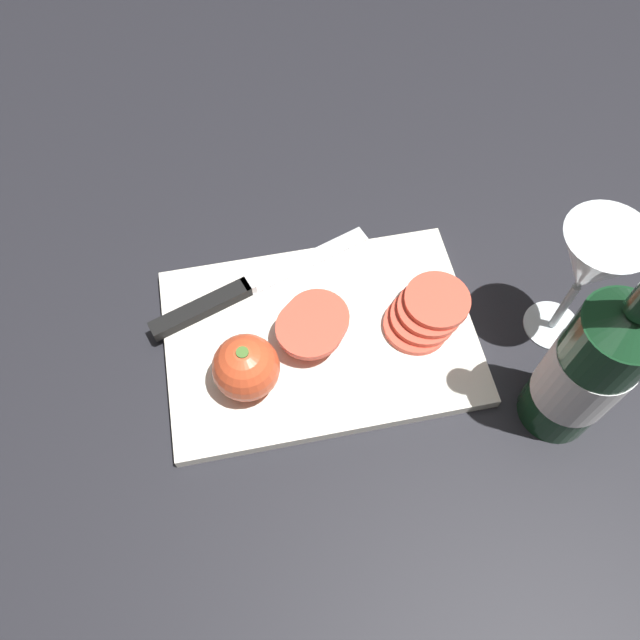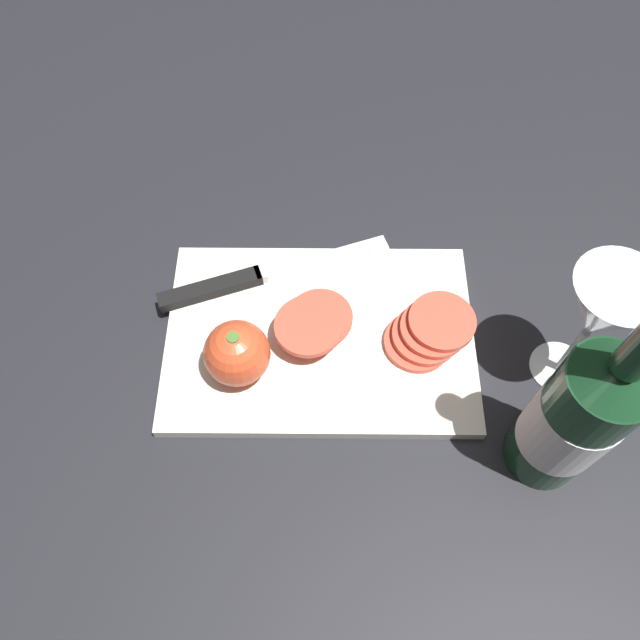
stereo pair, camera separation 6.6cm
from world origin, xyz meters
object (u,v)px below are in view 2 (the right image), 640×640
object	(u,v)px
tomato_slice_stack_far	(429,332)
whole_tomato	(237,353)
wine_glass	(600,310)
knife	(233,283)
wine_bottle	(576,416)
tomato_slice_stack_near	(314,322)

from	to	relation	value
tomato_slice_stack_far	whole_tomato	bearing A→B (deg)	10.24
wine_glass	knife	world-z (taller)	wine_glass
wine_bottle	tomato_slice_stack_far	world-z (taller)	wine_bottle
whole_tomato	tomato_slice_stack_near	xyz separation A→B (m)	(-0.08, -0.05, -0.02)
wine_bottle	knife	size ratio (longest dim) A/B	1.18
knife	tomato_slice_stack_near	size ratio (longest dim) A/B	2.76
wine_glass	knife	bearing A→B (deg)	-14.20
knife	tomato_slice_stack_far	distance (m)	0.23
wine_bottle	knife	xyz separation A→B (m)	(0.32, -0.19, -0.09)
wine_bottle	knife	bearing A→B (deg)	-30.67
whole_tomato	tomato_slice_stack_far	distance (m)	0.21
wine_bottle	wine_glass	bearing A→B (deg)	-110.37
wine_glass	whole_tomato	world-z (taller)	wine_glass
wine_bottle	tomato_slice_stack_near	bearing A→B (deg)	-30.63
wine_glass	wine_bottle	bearing A→B (deg)	69.63
wine_glass	tomato_slice_stack_near	xyz separation A→B (m)	(0.27, -0.04, -0.09)
wine_bottle	knife	distance (m)	0.39
whole_tomato	tomato_slice_stack_far	xyz separation A→B (m)	(-0.20, -0.04, -0.02)
knife	tomato_slice_stack_far	world-z (taller)	tomato_slice_stack_far
wine_glass	knife	distance (m)	0.39
wine_bottle	tomato_slice_stack_far	distance (m)	0.18
wine_glass	tomato_slice_stack_far	distance (m)	0.17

